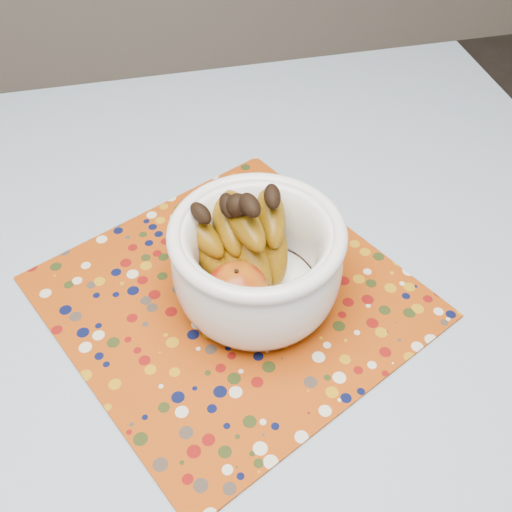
# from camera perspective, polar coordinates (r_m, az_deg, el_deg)

# --- Properties ---
(table) EXTENTS (1.20, 1.20, 0.75)m
(table) POSITION_cam_1_polar(r_m,az_deg,el_deg) (0.78, -6.57, -14.47)
(table) COLOR brown
(table) RESTS_ON ground
(tablecloth) EXTENTS (1.32, 1.32, 0.01)m
(tablecloth) POSITION_cam_1_polar(r_m,az_deg,el_deg) (0.71, -7.13, -11.28)
(tablecloth) COLOR slate
(tablecloth) RESTS_ON table
(placemat) EXTENTS (0.54, 0.54, 0.00)m
(placemat) POSITION_cam_1_polar(r_m,az_deg,el_deg) (0.76, -2.29, -3.89)
(placemat) COLOR #983808
(placemat) RESTS_ON tablecloth
(fruit_bowl) EXTENTS (0.22, 0.21, 0.16)m
(fruit_bowl) POSITION_cam_1_polar(r_m,az_deg,el_deg) (0.71, -0.64, 0.10)
(fruit_bowl) COLOR white
(fruit_bowl) RESTS_ON placemat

